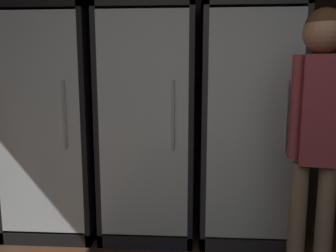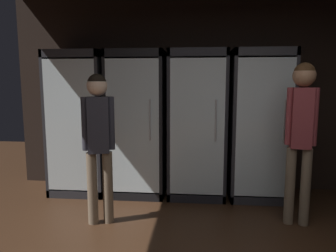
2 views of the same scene
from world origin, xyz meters
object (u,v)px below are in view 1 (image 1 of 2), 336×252
Objects in this scene: cooler_left at (57,122)px; cooler_center at (149,123)px; shopper_far at (318,121)px; cooler_right at (245,124)px.

cooler_left is 0.79m from cooler_center.
cooler_right is at bearing 107.76° from shopper_far.
cooler_left reaches higher than shopper_far.
shopper_far is at bearing -38.39° from cooler_center.
cooler_center is at bearing 179.98° from cooler_right.
cooler_center is at bearing 0.05° from cooler_left.
cooler_left and cooler_right have the same top height.
cooler_right is at bearing 0.02° from cooler_left.
shopper_far is (1.06, -0.84, 0.15)m from cooler_center.
cooler_left is 1.12× the size of shopper_far.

